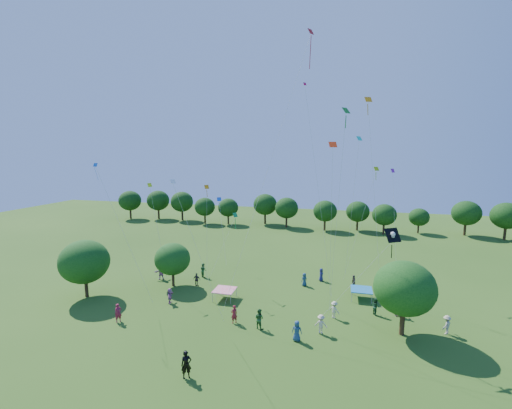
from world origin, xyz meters
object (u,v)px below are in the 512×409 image
object	(u,v)px
near_tree_east	(405,288)
red_high_kite	(293,93)
tent_blue	(361,290)
near_tree_north	(172,259)
near_tree_west	(84,262)
pirate_kite	(392,236)
tent_red_stripe	(225,290)
man_in_black	(186,365)

from	to	relation	value
near_tree_east	red_high_kite	bearing A→B (deg)	159.88
tent_blue	near_tree_east	bearing A→B (deg)	-65.98
red_high_kite	near_tree_north	bearing A→B (deg)	174.41
near_tree_west	near_tree_north	world-z (taller)	near_tree_west
pirate_kite	red_high_kite	world-z (taller)	red_high_kite
near_tree_east	pirate_kite	size ratio (longest dim) A/B	0.79
near_tree_east	tent_red_stripe	bearing A→B (deg)	169.84
near_tree_north	tent_red_stripe	xyz separation A→B (m)	(7.11, -2.07, -2.24)
tent_red_stripe	red_high_kite	distance (m)	21.27
tent_red_stripe	red_high_kite	xyz separation A→B (m)	(6.89, 0.70, 20.11)
man_in_black	tent_blue	bearing A→B (deg)	19.99
near_tree_west	man_in_black	size ratio (longest dim) A/B	3.16
near_tree_west	man_in_black	bearing A→B (deg)	-30.86
near_tree_west	tent_blue	size ratio (longest dim) A/B	2.86
tent_red_stripe	tent_blue	bearing A→B (deg)	14.53
near_tree_west	pirate_kite	size ratio (longest dim) A/B	0.76
near_tree_west	pirate_kite	distance (m)	30.97
near_tree_east	tent_red_stripe	distance (m)	17.76
near_tree_north	red_high_kite	size ratio (longest dim) A/B	0.20
near_tree_north	tent_blue	world-z (taller)	near_tree_north
tent_blue	man_in_black	world-z (taller)	man_in_black
near_tree_west	near_tree_north	distance (m)	9.24
near_tree_north	man_in_black	world-z (taller)	near_tree_north
near_tree_west	tent_red_stripe	distance (m)	15.38
near_tree_west	tent_red_stripe	size ratio (longest dim) A/B	2.86
near_tree_north	red_high_kite	world-z (taller)	red_high_kite
tent_blue	red_high_kite	world-z (taller)	red_high_kite
pirate_kite	near_tree_west	bearing A→B (deg)	177.33
tent_red_stripe	pirate_kite	bearing A→B (deg)	-15.84
near_tree_north	near_tree_east	distance (m)	24.87
near_tree_north	near_tree_west	bearing A→B (deg)	-146.36
near_tree_west	red_high_kite	world-z (taller)	red_high_kite
tent_blue	tent_red_stripe	bearing A→B (deg)	-165.47
near_tree_east	pirate_kite	distance (m)	5.17
near_tree_west	near_tree_north	xyz separation A→B (m)	(7.68, 5.11, -0.68)
tent_blue	near_tree_north	bearing A→B (deg)	-175.67
near_tree_east	red_high_kite	xyz separation A→B (m)	(-10.32, 3.78, 16.95)
near_tree_east	tent_blue	bearing A→B (deg)	114.02
near_tree_west	near_tree_north	size ratio (longest dim) A/B	1.23
tent_blue	man_in_black	xyz separation A→B (m)	(-12.47, -16.58, -0.04)
near_tree_north	tent_red_stripe	bearing A→B (deg)	-16.20
near_tree_west	tent_red_stripe	xyz separation A→B (m)	(14.79, 3.04, -2.92)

